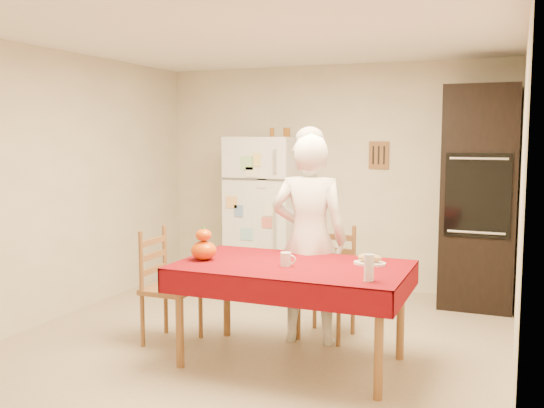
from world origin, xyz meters
The scene contains 17 objects.
floor centered at (0.00, 0.00, 0.00)m, with size 4.50×4.50×0.00m, color tan.
room_shell centered at (0.00, 0.00, 1.62)m, with size 4.02×4.52×2.51m.
refrigerator centered at (-0.65, 1.88, 0.85)m, with size 0.75×0.74×1.70m.
oven_cabinet centered at (1.63, 1.93, 1.10)m, with size 0.70×0.62×2.20m.
dining_table centered at (0.45, -0.23, 0.69)m, with size 1.70×1.00×0.76m.
chair_far centered at (0.51, 0.51, 0.51)m, with size 0.46×0.44×0.95m.
chair_left centered at (-0.70, -0.17, 0.51)m, with size 0.41×0.43×0.95m.
seated_woman centered at (0.41, 0.28, 0.86)m, with size 0.63×0.41×1.73m, color white.
coffee_mug centered at (0.43, -0.31, 0.81)m, with size 0.08×0.08×0.10m, color white.
pumpkin_lower centered at (-0.24, -0.34, 0.84)m, with size 0.20×0.20×0.15m, color #E14505.
pumpkin_upper centered at (-0.24, -0.34, 0.96)m, with size 0.12×0.12×0.09m, color #E83F05.
wine_glass centered at (1.09, -0.53, 0.85)m, with size 0.07×0.07×0.18m, color silver.
bread_plate centered at (0.98, -0.03, 0.77)m, with size 0.24×0.24×0.02m, color white.
bread_loaf centered at (0.98, -0.03, 0.81)m, with size 0.18×0.10×0.06m, color #A17F4F.
spice_jar_left centered at (-0.59, 1.93, 1.75)m, with size 0.05×0.05×0.10m, color #93571A.
spice_jar_mid centered at (-0.43, 1.93, 1.75)m, with size 0.05×0.05×0.10m, color brown.
spice_jar_right centered at (-0.40, 1.93, 1.75)m, with size 0.05×0.05×0.10m, color brown.
Camera 1 is at (1.97, -4.38, 1.71)m, focal length 40.00 mm.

